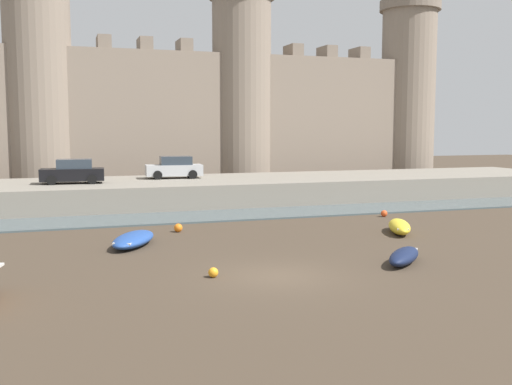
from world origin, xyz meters
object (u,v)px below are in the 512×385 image
at_px(mooring_buoy_mid_mud, 213,272).
at_px(car_quay_centre_east, 174,168).
at_px(rowboat_near_channel_left, 133,239).
at_px(car_quay_east, 73,172).
at_px(rowboat_foreground_centre, 404,256).
at_px(mooring_buoy_near_channel, 178,228).
at_px(rowboat_midflat_left, 399,226).
at_px(mooring_buoy_near_shore, 384,213).

height_order(mooring_buoy_mid_mud, car_quay_centre_east, car_quay_centre_east).
bearing_deg(rowboat_near_channel_left, car_quay_east, 98.80).
height_order(rowboat_foreground_centre, mooring_buoy_mid_mud, rowboat_foreground_centre).
bearing_deg(mooring_buoy_mid_mud, mooring_buoy_near_channel, 86.38).
relative_size(car_quay_east, car_quay_centre_east, 1.00).
relative_size(rowboat_foreground_centre, mooring_buoy_mid_mud, 7.63).
distance_m(car_quay_east, car_quay_centre_east, 7.49).
relative_size(rowboat_midflat_left, mooring_buoy_near_shore, 8.47).
distance_m(mooring_buoy_near_channel, car_quay_centre_east, 13.83).
height_order(rowboat_foreground_centre, mooring_buoy_near_shore, rowboat_foreground_centre).
relative_size(mooring_buoy_near_shore, car_quay_centre_east, 0.09).
bearing_deg(rowboat_near_channel_left, mooring_buoy_mid_mud, -73.46).
xyz_separation_m(rowboat_foreground_centre, car_quay_east, (-11.95, 21.39, 2.13)).
bearing_deg(rowboat_foreground_centre, mooring_buoy_near_channel, 125.42).
xyz_separation_m(mooring_buoy_mid_mud, car_quay_centre_east, (2.97, 23.18, 2.26)).
bearing_deg(rowboat_near_channel_left, rowboat_foreground_centre, -35.84).
xyz_separation_m(rowboat_foreground_centre, mooring_buoy_mid_mud, (-7.71, 0.23, -0.13)).
xyz_separation_m(mooring_buoy_mid_mud, mooring_buoy_near_channel, (0.62, 9.74, 0.04)).
bearing_deg(mooring_buoy_near_channel, rowboat_near_channel_left, -131.73).
height_order(car_quay_east, car_quay_centre_east, same).
bearing_deg(rowboat_near_channel_left, mooring_buoy_near_shore, 15.72).
distance_m(rowboat_midflat_left, mooring_buoy_near_shore, 5.77).
relative_size(rowboat_midflat_left, car_quay_east, 0.80).
bearing_deg(car_quay_east, mooring_buoy_near_shore, -29.43).
height_order(rowboat_near_channel_left, mooring_buoy_near_channel, rowboat_near_channel_left).
distance_m(mooring_buoy_mid_mud, car_quay_east, 21.70).
relative_size(rowboat_near_channel_left, mooring_buoy_mid_mud, 11.16).
relative_size(rowboat_foreground_centre, mooring_buoy_near_channel, 6.28).
bearing_deg(car_quay_centre_east, car_quay_east, -164.30).
bearing_deg(car_quay_centre_east, rowboat_foreground_centre, -78.55).
bearing_deg(mooring_buoy_near_channel, rowboat_midflat_left, -20.16).
relative_size(rowboat_near_channel_left, car_quay_centre_east, 0.97).
relative_size(rowboat_near_channel_left, mooring_buoy_near_shore, 10.21).
bearing_deg(car_quay_east, rowboat_near_channel_left, -81.20).
bearing_deg(mooring_buoy_near_shore, mooring_buoy_mid_mud, -140.41).
xyz_separation_m(rowboat_near_channel_left, mooring_buoy_mid_mud, (2.02, -6.79, -0.13)).
distance_m(rowboat_near_channel_left, car_quay_east, 14.69).
bearing_deg(rowboat_near_channel_left, car_quay_centre_east, 73.10).
height_order(mooring_buoy_near_channel, car_quay_east, car_quay_east).
relative_size(rowboat_midflat_left, rowboat_near_channel_left, 0.83).
bearing_deg(mooring_buoy_near_shore, rowboat_near_channel_left, -164.28).
bearing_deg(car_quay_east, mooring_buoy_near_channel, -66.95).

